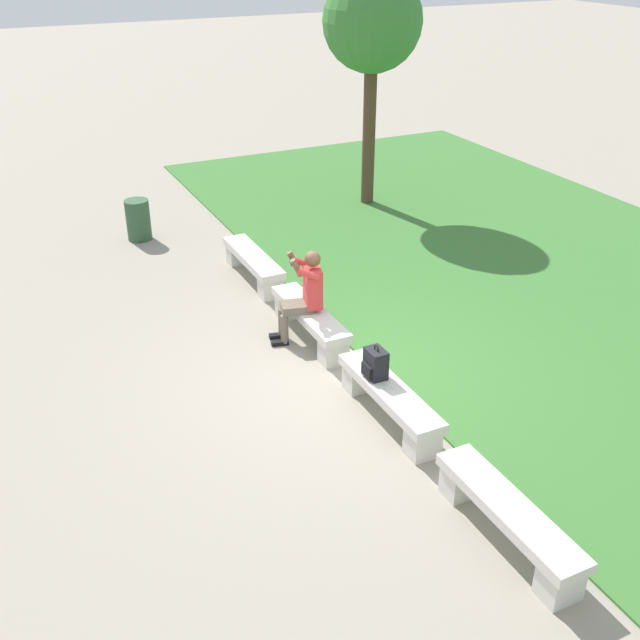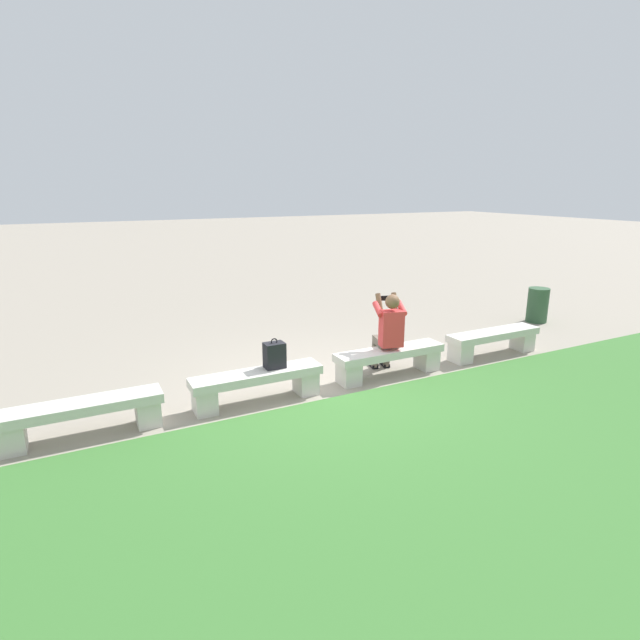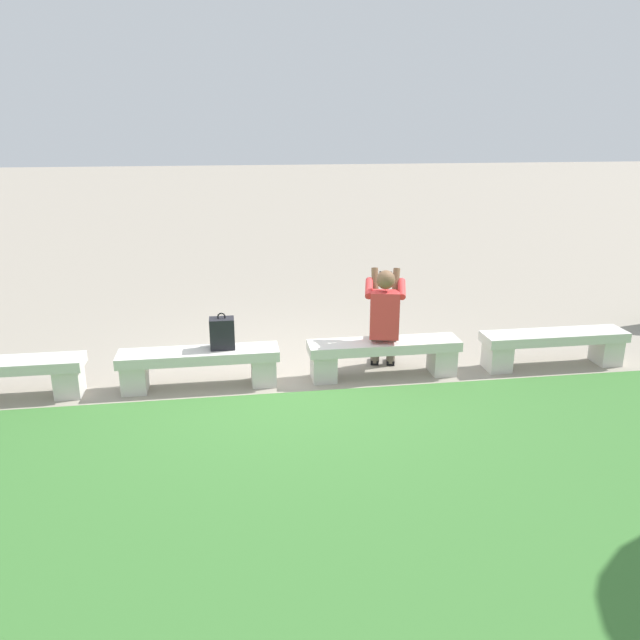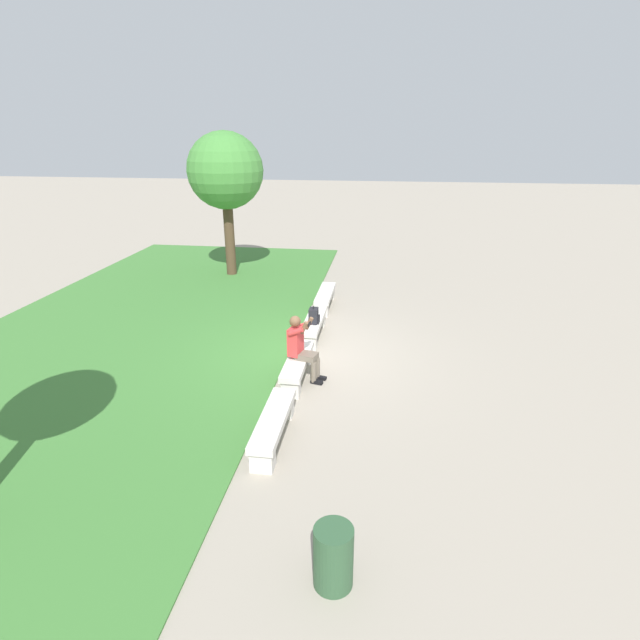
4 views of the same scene
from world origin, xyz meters
TOP-DOWN VIEW (x-y plane):
  - ground_plane at (0.00, 0.00)m, footprint 80.00×80.00m
  - grass_strip at (0.00, 4.38)m, footprint 20.37×8.00m
  - bench_main at (-3.27, 0.00)m, footprint 1.83×0.40m
  - bench_near at (-1.09, 0.00)m, footprint 1.83×0.40m
  - bench_mid at (1.09, 0.00)m, footprint 1.83×0.40m
  - bench_far at (3.27, 0.00)m, footprint 1.83×0.40m
  - person_photographer at (-1.10, -0.07)m, footprint 0.53×0.78m
  - backpack at (0.81, -0.04)m, footprint 0.28×0.24m
  - tree_behind_wall at (6.13, 3.62)m, footprint 2.45×2.45m
  - trash_bin at (-5.84, -1.25)m, footprint 0.44×0.44m

SIDE VIEW (x-z plane):
  - ground_plane at x=0.00m, z-range 0.00..0.00m
  - grass_strip at x=0.00m, z-range 0.00..0.03m
  - bench_main at x=-3.27m, z-range 0.07..0.52m
  - bench_near at x=-1.09m, z-range 0.07..0.52m
  - bench_mid at x=1.09m, z-range 0.07..0.52m
  - bench_far at x=3.27m, z-range 0.07..0.52m
  - trash_bin at x=-5.84m, z-range 0.00..0.75m
  - backpack at x=0.81m, z-range 0.41..0.84m
  - person_photographer at x=-1.10m, z-range 0.08..1.40m
  - tree_behind_wall at x=6.13m, z-range 1.07..5.75m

